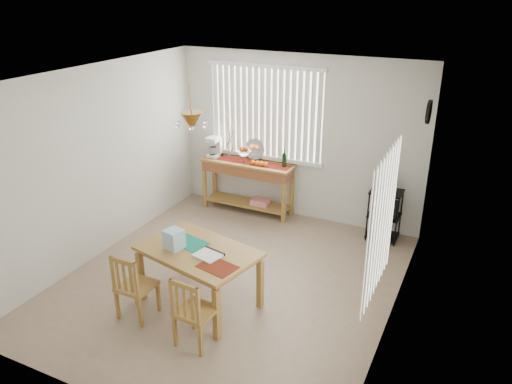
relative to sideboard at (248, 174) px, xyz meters
The scene contains 10 objects.
ground 2.25m from the sideboard, 69.52° to the right, with size 4.00×4.50×0.01m, color gray.
room_shell 2.37m from the sideboard, 69.31° to the right, with size 4.20×4.70×2.70m.
sideboard is the anchor object (origin of this frame).
sideboard_items 0.43m from the sideboard, behind, with size 1.47×0.37×0.67m.
wire_cart 2.26m from the sideboard, ahead, with size 0.45×0.36×0.77m.
cart_items 2.27m from the sideboard, ahead, with size 0.18×0.22×0.32m.
dining_table 2.66m from the sideboard, 75.79° to the right, with size 1.50×1.13×0.72m.
table_items 2.71m from the sideboard, 79.36° to the right, with size 1.02×0.69×0.23m.
chair_left 3.15m from the sideboard, 87.40° to the right, with size 0.39×0.39×0.82m.
chair_right 3.40m from the sideboard, 72.91° to the right, with size 0.41×0.41×0.83m.
Camera 1 is at (2.67, -4.79, 3.54)m, focal length 35.00 mm.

